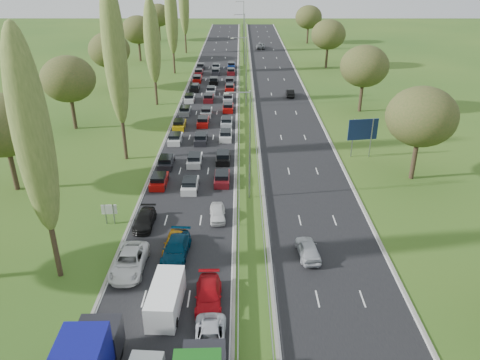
{
  "coord_description": "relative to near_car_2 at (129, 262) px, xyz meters",
  "views": [
    {
      "loc": [
        3.51,
        -2.75,
        23.98
      ],
      "look_at": [
        3.46,
        44.3,
        1.5
      ],
      "focal_mm": 35.0,
      "sensor_mm": 36.0,
      "label": 1
    }
  ],
  "objects": [
    {
      "name": "far_car_0",
      "position": [
        15.34,
        2.01,
        -0.07
      ],
      "size": [
        2.07,
        4.41,
        1.46
      ],
      "primitive_type": "imported",
      "rotation": [
        0.0,
        0.0,
        3.22
      ],
      "color": "#B6B9C0",
      "rests_on": "far_carriageway"
    },
    {
      "name": "traffic_queue_fill",
      "position": [
        3.63,
        47.83,
        -0.38
      ],
      "size": [
        9.07,
        68.82,
        0.8
      ],
      "color": "#A50C0A",
      "rests_on": "ground"
    },
    {
      "name": "near_car_7",
      "position": [
        3.71,
        2.06,
        -0.03
      ],
      "size": [
        2.48,
        5.39,
        1.53
      ],
      "primitive_type": "imported",
      "rotation": [
        0.0,
        0.0,
        -0.07
      ],
      "color": "#042D48",
      "rests_on": "near_carriageway"
    },
    {
      "name": "woodland_left",
      "position": [
        -16.13,
        32.88,
        6.87
      ],
      "size": [
        8.0,
        166.0,
        11.1
      ],
      "color": "#2D2116",
      "rests_on": "ground"
    },
    {
      "name": "ground",
      "position": [
        10.37,
        50.26,
        -0.82
      ],
      "size": [
        260.0,
        260.0,
        0.0
      ],
      "primitive_type": "plane",
      "color": "#2A561A",
      "rests_on": "ground"
    },
    {
      "name": "near_car_12",
      "position": [
        7.06,
        8.6,
        -0.14
      ],
      "size": [
        1.8,
        3.92,
        1.3
      ],
      "primitive_type": "imported",
      "rotation": [
        0.0,
        0.0,
        0.07
      ],
      "color": "silver",
      "rests_on": "near_carriageway"
    },
    {
      "name": "near_car_10",
      "position": [
        7.32,
        -8.62,
        -0.14
      ],
      "size": [
        2.28,
        4.75,
        1.3
      ],
      "primitive_type": "imported",
      "rotation": [
        0.0,
        0.0,
        0.02
      ],
      "color": "silver",
      "rests_on": "near_carriageway"
    },
    {
      "name": "woodland_right",
      "position": [
        29.87,
        36.92,
        6.87
      ],
      "size": [
        8.0,
        153.0,
        11.1
      ],
      "color": "#2D2116",
      "rests_on": "ground"
    },
    {
      "name": "info_sign",
      "position": [
        -3.53,
        7.63,
        0.55
      ],
      "size": [
        1.5,
        0.18,
        2.1
      ],
      "color": "gray",
      "rests_on": "ground"
    },
    {
      "name": "near_car_11",
      "position": [
        6.95,
        -4.2,
        -0.08
      ],
      "size": [
        2.18,
        4.99,
        1.43
      ],
      "primitive_type": "imported",
      "rotation": [
        0.0,
        0.0,
        0.04
      ],
      "color": "#B20B12",
      "rests_on": "near_carriageway"
    },
    {
      "name": "far_car_2",
      "position": [
        15.2,
        106.52,
        -0.04
      ],
      "size": [
        2.76,
        5.54,
        1.51
      ],
      "primitive_type": "imported",
      "rotation": [
        0.0,
        0.0,
        3.09
      ],
      "color": "gray",
      "rests_on": "far_carriageway"
    },
    {
      "name": "poplar_row",
      "position": [
        -5.63,
        38.42,
        11.57
      ],
      "size": [
        2.8,
        127.8,
        22.44
      ],
      "color": "#2D2116",
      "rests_on": "ground"
    },
    {
      "name": "central_reservation",
      "position": [
        10.37,
        52.76,
        -0.27
      ],
      "size": [
        2.36,
        215.0,
        0.32
      ],
      "color": "gray",
      "rests_on": "ground"
    },
    {
      "name": "direction_sign",
      "position": [
        25.27,
        24.96,
        2.75
      ],
      "size": [
        3.96,
        0.74,
        5.2
      ],
      "color": "gray",
      "rests_on": "ground"
    },
    {
      "name": "near_car_8",
      "position": [
        3.42,
        3.1,
        -0.06
      ],
      "size": [
        2.01,
        4.41,
        1.47
      ],
      "primitive_type": "imported",
      "rotation": [
        0.0,
        0.0,
        -0.07
      ],
      "color": "#AF720B",
      "rests_on": "near_carriageway"
    },
    {
      "name": "near_carriageway",
      "position": [
        3.62,
        52.76,
        -0.82
      ],
      "size": [
        10.5,
        215.0,
        0.04
      ],
      "primitive_type": "cube",
      "color": "black",
      "rests_on": "ground"
    },
    {
      "name": "near_car_3",
      "position": [
        -0.05,
        7.21,
        -0.15
      ],
      "size": [
        1.88,
        4.51,
        1.3
      ],
      "primitive_type": "imported",
      "rotation": [
        0.0,
        0.0,
        -0.01
      ],
      "color": "black",
      "rests_on": "near_carriageway"
    },
    {
      "name": "far_car_1",
      "position": [
        18.81,
        54.79,
        -0.13
      ],
      "size": [
        1.45,
        4.04,
        1.33
      ],
      "primitive_type": "imported",
      "rotation": [
        0.0,
        0.0,
        3.13
      ],
      "color": "black",
      "rests_on": "far_carriageway"
    },
    {
      "name": "near_car_2",
      "position": [
        0.0,
        0.0,
        0.0
      ],
      "size": [
        2.66,
        5.74,
        1.59
      ],
      "primitive_type": "imported",
      "rotation": [
        0.0,
        0.0,
        -0.0
      ],
      "color": "silver",
      "rests_on": "near_carriageway"
    },
    {
      "name": "far_carriageway",
      "position": [
        17.12,
        52.76,
        -0.82
      ],
      "size": [
        10.5,
        215.0,
        0.04
      ],
      "primitive_type": "cube",
      "color": "black",
      "rests_on": "ground"
    },
    {
      "name": "lamp_columns",
      "position": [
        10.37,
        48.26,
        5.18
      ],
      "size": [
        0.18,
        140.18,
        12.0
      ],
      "color": "gray",
      "rests_on": "ground"
    },
    {
      "name": "white_van_rear",
      "position": [
        3.84,
        -4.75,
        0.31
      ],
      "size": [
        2.13,
        5.44,
        2.19
      ],
      "rotation": [
        0.0,
        0.0,
        -0.05
      ],
      "color": "white",
      "rests_on": "near_carriageway"
    }
  ]
}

